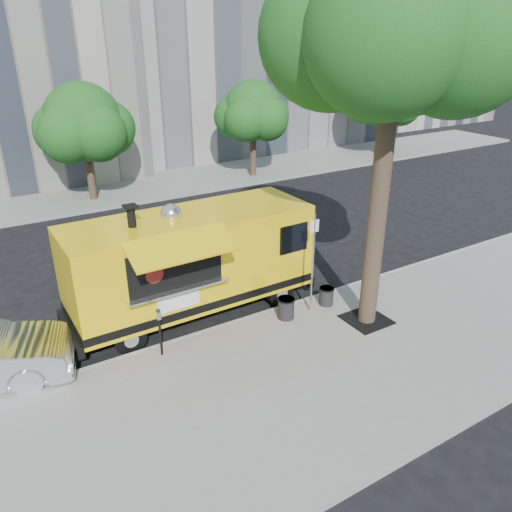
{
  "coord_description": "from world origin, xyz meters",
  "views": [
    {
      "loc": [
        -6.45,
        -11.58,
        7.63
      ],
      "look_at": [
        0.62,
        0.0,
        1.53
      ],
      "focal_mm": 35.0,
      "sensor_mm": 36.0,
      "label": 1
    }
  ],
  "objects_px": {
    "far_tree_c": "(253,111)",
    "parking_meter": "(160,327)",
    "sign_post": "(313,258)",
    "trash_bin_left": "(286,308)",
    "far_tree_b": "(83,122)",
    "food_truck": "(191,261)",
    "trash_bin_right": "(326,295)",
    "street_tree": "(399,13)",
    "far_tree_d": "(385,96)"
  },
  "relations": [
    {
      "from": "street_tree",
      "to": "trash_bin_left",
      "type": "xyz_separation_m",
      "value": [
        -1.9,
        1.29,
        -7.53
      ]
    },
    {
      "from": "food_truck",
      "to": "trash_bin_right",
      "type": "height_order",
      "value": "food_truck"
    },
    {
      "from": "street_tree",
      "to": "parking_meter",
      "type": "distance_m",
      "value": 9.11
    },
    {
      "from": "trash_bin_left",
      "to": "far_tree_b",
      "type": "bearing_deg",
      "value": 96.84
    },
    {
      "from": "far_tree_b",
      "to": "sign_post",
      "type": "bearing_deg",
      "value": -79.85
    },
    {
      "from": "street_tree",
      "to": "food_truck",
      "type": "relative_size",
      "value": 1.41
    },
    {
      "from": "far_tree_b",
      "to": "parking_meter",
      "type": "height_order",
      "value": "far_tree_b"
    },
    {
      "from": "far_tree_c",
      "to": "food_truck",
      "type": "xyz_separation_m",
      "value": [
        -9.33,
        -12.04,
        -2.03
      ]
    },
    {
      "from": "parking_meter",
      "to": "food_truck",
      "type": "bearing_deg",
      "value": 45.64
    },
    {
      "from": "far_tree_c",
      "to": "far_tree_b",
      "type": "bearing_deg",
      "value": 178.09
    },
    {
      "from": "street_tree",
      "to": "far_tree_c",
      "type": "xyz_separation_m",
      "value": [
        5.4,
        15.2,
        -4.3
      ]
    },
    {
      "from": "street_tree",
      "to": "far_tree_d",
      "type": "distance_m",
      "value": 22.17
    },
    {
      "from": "far_tree_d",
      "to": "parking_meter",
      "type": "bearing_deg",
      "value": -146.4
    },
    {
      "from": "parking_meter",
      "to": "food_truck",
      "type": "xyz_separation_m",
      "value": [
        1.67,
        1.71,
        0.71
      ]
    },
    {
      "from": "far_tree_d",
      "to": "parking_meter",
      "type": "xyz_separation_m",
      "value": [
        -21.0,
        -13.95,
        -2.91
      ]
    },
    {
      "from": "street_tree",
      "to": "sign_post",
      "type": "xyz_separation_m",
      "value": [
        -1.05,
        1.25,
        -6.16
      ]
    },
    {
      "from": "far_tree_d",
      "to": "trash_bin_left",
      "type": "height_order",
      "value": "far_tree_d"
    },
    {
      "from": "far_tree_b",
      "to": "far_tree_d",
      "type": "height_order",
      "value": "far_tree_d"
    },
    {
      "from": "far_tree_c",
      "to": "food_truck",
      "type": "relative_size",
      "value": 0.71
    },
    {
      "from": "far_tree_c",
      "to": "sign_post",
      "type": "bearing_deg",
      "value": -114.81
    },
    {
      "from": "far_tree_c",
      "to": "parking_meter",
      "type": "height_order",
      "value": "far_tree_c"
    },
    {
      "from": "sign_post",
      "to": "parking_meter",
      "type": "bearing_deg",
      "value": 177.48
    },
    {
      "from": "trash_bin_left",
      "to": "sign_post",
      "type": "bearing_deg",
      "value": -2.93
    },
    {
      "from": "far_tree_c",
      "to": "far_tree_d",
      "type": "height_order",
      "value": "far_tree_d"
    },
    {
      "from": "sign_post",
      "to": "far_tree_b",
      "type": "bearing_deg",
      "value": 100.15
    },
    {
      "from": "far_tree_c",
      "to": "parking_meter",
      "type": "distance_m",
      "value": 17.82
    },
    {
      "from": "trash_bin_right",
      "to": "parking_meter",
      "type": "bearing_deg",
      "value": 178.39
    },
    {
      "from": "far_tree_d",
      "to": "trash_bin_right",
      "type": "bearing_deg",
      "value": -138.3
    },
    {
      "from": "far_tree_b",
      "to": "parking_meter",
      "type": "distance_m",
      "value": 14.48
    },
    {
      "from": "parking_meter",
      "to": "trash_bin_left",
      "type": "relative_size",
      "value": 2.16
    },
    {
      "from": "trash_bin_right",
      "to": "food_truck",
      "type": "bearing_deg",
      "value": 152.12
    },
    {
      "from": "far_tree_d",
      "to": "food_truck",
      "type": "distance_m",
      "value": 22.98
    },
    {
      "from": "far_tree_b",
      "to": "sign_post",
      "type": "xyz_separation_m",
      "value": [
        2.55,
        -14.25,
        -1.98
      ]
    },
    {
      "from": "trash_bin_right",
      "to": "street_tree",
      "type": "bearing_deg",
      "value": -72.01
    },
    {
      "from": "far_tree_b",
      "to": "food_truck",
      "type": "distance_m",
      "value": 12.53
    },
    {
      "from": "far_tree_b",
      "to": "parking_meter",
      "type": "xyz_separation_m",
      "value": [
        -2.0,
        -14.05,
        -2.85
      ]
    },
    {
      "from": "sign_post",
      "to": "far_tree_c",
      "type": "bearing_deg",
      "value": 65.19
    },
    {
      "from": "far_tree_b",
      "to": "trash_bin_left",
      "type": "distance_m",
      "value": 14.7
    },
    {
      "from": "far_tree_c",
      "to": "sign_post",
      "type": "height_order",
      "value": "far_tree_c"
    },
    {
      "from": "sign_post",
      "to": "parking_meter",
      "type": "xyz_separation_m",
      "value": [
        -4.55,
        0.2,
        -0.87
      ]
    },
    {
      "from": "food_truck",
      "to": "trash_bin_left",
      "type": "height_order",
      "value": "food_truck"
    },
    {
      "from": "food_truck",
      "to": "trash_bin_left",
      "type": "xyz_separation_m",
      "value": [
        2.03,
        -1.87,
        -1.21
      ]
    },
    {
      "from": "sign_post",
      "to": "trash_bin_right",
      "type": "height_order",
      "value": "sign_post"
    },
    {
      "from": "sign_post",
      "to": "food_truck",
      "type": "xyz_separation_m",
      "value": [
        -2.88,
        1.91,
        -0.16
      ]
    },
    {
      "from": "food_truck",
      "to": "trash_bin_right",
      "type": "distance_m",
      "value": 4.16
    },
    {
      "from": "far_tree_b",
      "to": "far_tree_c",
      "type": "distance_m",
      "value": 9.01
    },
    {
      "from": "street_tree",
      "to": "sign_post",
      "type": "bearing_deg",
      "value": 130.03
    },
    {
      "from": "trash_bin_right",
      "to": "far_tree_b",
      "type": "bearing_deg",
      "value": 102.61
    },
    {
      "from": "trash_bin_left",
      "to": "far_tree_d",
      "type": "bearing_deg",
      "value": 39.2
    },
    {
      "from": "far_tree_b",
      "to": "sign_post",
      "type": "height_order",
      "value": "far_tree_b"
    }
  ]
}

